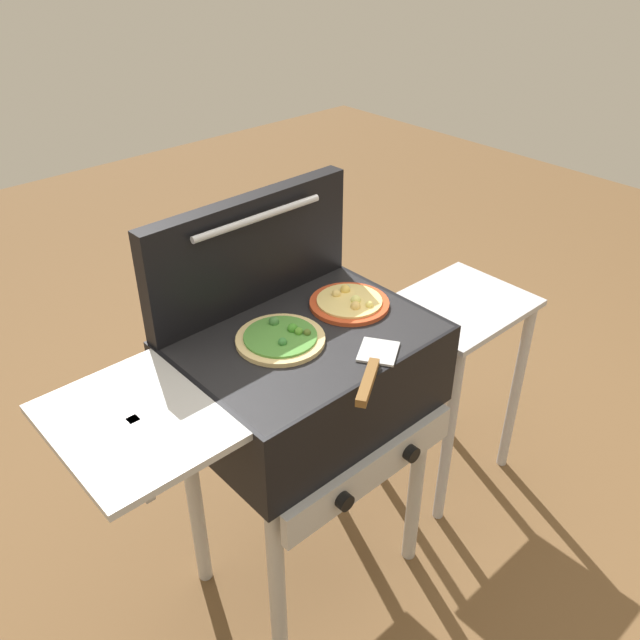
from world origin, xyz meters
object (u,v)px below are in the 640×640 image
object	(u,v)px
pizza_cheese	(349,302)
spatula	(372,369)
prep_table	(454,354)
pizza_veggie	(281,338)
grill	(303,382)

from	to	relation	value
pizza_cheese	spatula	bearing A→B (deg)	-124.06
pizza_cheese	prep_table	world-z (taller)	pizza_cheese
pizza_veggie	pizza_cheese	xyz separation A→B (m)	(0.24, 0.01, 0.00)
pizza_veggie	grill	bearing A→B (deg)	-22.08
spatula	pizza_cheese	bearing A→B (deg)	55.94
grill	pizza_cheese	distance (m)	0.25
pizza_cheese	pizza_veggie	bearing A→B (deg)	-178.02
grill	spatula	size ratio (longest dim) A/B	3.86
prep_table	grill	bearing A→B (deg)	-179.63
grill	pizza_cheese	size ratio (longest dim) A/B	4.48
prep_table	pizza_cheese	bearing A→B (deg)	177.06
spatula	prep_table	distance (m)	0.79
prep_table	pizza_veggie	bearing A→B (deg)	178.71
spatula	prep_table	bearing A→B (deg)	18.89
grill	pizza_cheese	world-z (taller)	pizza_cheese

